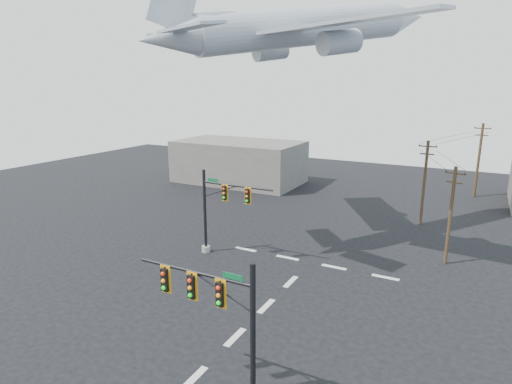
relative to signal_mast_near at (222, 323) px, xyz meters
The scene contains 10 objects.
ground 6.39m from the signal_mast_near, 114.79° to the left, with size 120.00×120.00×0.00m, color black.
lane_markings 10.86m from the signal_mast_near, 102.01° to the left, with size 14.00×21.20×0.01m.
signal_mast_near is the anchor object (origin of this frame).
signal_mast_far 17.30m from the signal_mast_near, 123.38° to the left, with size 6.71×0.80×7.23m.
utility_pole_a 22.70m from the signal_mast_near, 70.43° to the left, with size 1.53×0.66×7.97m.
utility_pole_b 31.60m from the signal_mast_near, 81.92° to the left, with size 1.75×0.29×8.64m.
utility_pole_c 46.99m from the signal_mast_near, 78.89° to the left, with size 1.92×0.32×9.38m.
power_lines 34.59m from the signal_mast_near, 79.16° to the left, with size 6.27×24.72×0.68m.
airliner 25.70m from the signal_mast_near, 103.12° to the left, with size 23.12×25.44×7.35m.
building_left 45.33m from the signal_mast_near, 119.20° to the left, with size 18.00×10.00×6.00m, color #66615A.
Camera 1 is at (11.18, -18.58, 14.07)m, focal length 30.00 mm.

